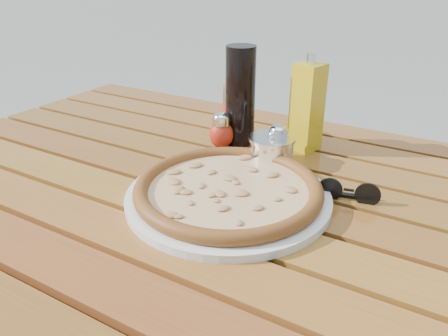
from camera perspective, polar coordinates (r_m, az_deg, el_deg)
The scene contains 10 objects.
table at distance 0.86m, azimuth -0.68°, elevation -6.90°, with size 1.40×0.90×0.75m.
plate at distance 0.77m, azimuth 0.55°, elevation -3.75°, with size 0.36×0.36×0.01m, color silver.
pizza at distance 0.76m, azimuth 0.55°, elevation -2.72°, with size 0.34×0.34×0.03m.
pepper_shaker at distance 0.98m, azimuth -0.35°, elevation 4.85°, with size 0.07×0.07×0.08m.
oregano_shaker at distance 0.91m, azimuth 7.07°, elevation 3.09°, with size 0.07×0.07×0.08m.
dark_bottle at distance 0.98m, azimuth 2.15°, elevation 9.35°, with size 0.07×0.07×0.22m, color black.
soda_can at distance 1.04m, azimuth 1.65°, elevation 7.40°, with size 0.07×0.07×0.12m.
olive_oil_cruet at distance 0.97m, azimuth 10.80°, elevation 7.82°, with size 0.07×0.07×0.21m.
parmesan_tin at distance 0.90m, azimuth 6.20°, elevation 2.37°, with size 0.12×0.12×0.07m.
sunglasses at distance 0.80m, azimuth 15.95°, elevation -3.10°, with size 0.11×0.05×0.04m.
Camera 1 is at (0.37, -0.62, 1.14)m, focal length 35.00 mm.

